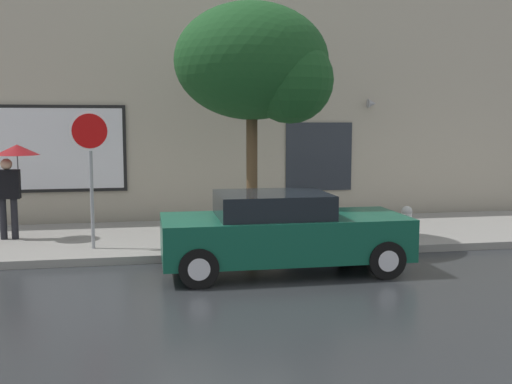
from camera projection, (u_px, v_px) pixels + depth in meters
ground_plane at (229, 274)px, 10.20m from camera, size 60.00×60.00×0.00m
sidewalk at (210, 237)px, 13.12m from camera, size 20.00×4.00×0.15m
building_facade at (198, 88)px, 15.16m from camera, size 20.00×0.67×7.00m
parked_car at (282, 232)px, 10.31m from camera, size 4.22×1.80×1.39m
fire_hydrant at (406, 223)px, 12.42m from camera, size 0.30×0.44×0.71m
pedestrian_with_umbrella at (13, 166)px, 12.36m from camera, size 0.93×0.91×1.99m
street_tree at (260, 66)px, 11.84m from camera, size 3.11×2.65×4.83m
stop_sign at (90, 152)px, 11.35m from camera, size 0.76×0.10×2.66m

